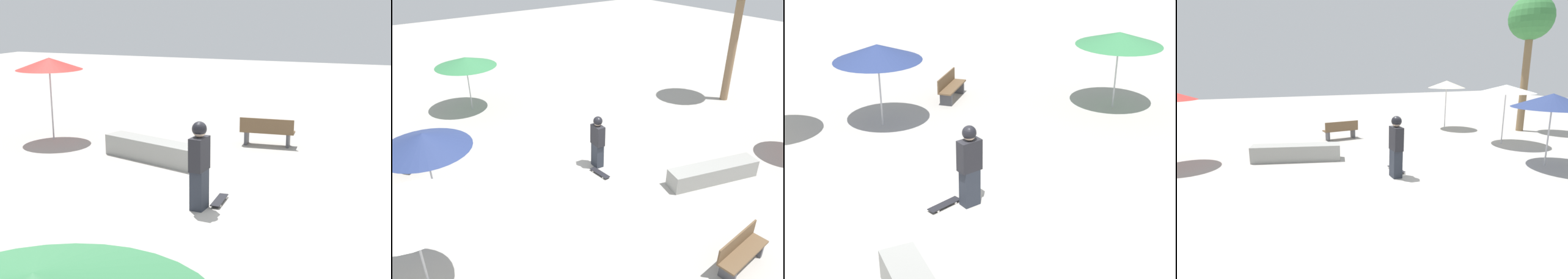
% 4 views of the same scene
% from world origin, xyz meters
% --- Properties ---
extents(ground_plane, '(60.00, 60.00, 0.00)m').
position_xyz_m(ground_plane, '(0.00, 0.00, 0.00)').
color(ground_plane, '#ADA8A0').
extents(skater_main, '(0.31, 0.51, 1.84)m').
position_xyz_m(skater_main, '(0.78, 0.52, 0.99)').
color(skater_main, '#282D38').
rests_on(skater_main, ground_plane).
extents(skateboard, '(0.25, 0.81, 0.07)m').
position_xyz_m(skateboard, '(0.51, 0.03, 0.06)').
color(skateboard, black).
rests_on(skateboard, ground_plane).
extents(concrete_ledge, '(3.10, 1.45, 0.57)m').
position_xyz_m(concrete_ledge, '(3.22, -2.39, 0.28)').
color(concrete_ledge, gray).
rests_on(concrete_ledge, ground_plane).
extents(bench_near, '(1.24, 1.58, 0.85)m').
position_xyz_m(bench_near, '(-4.81, 4.37, 0.43)').
color(bench_near, '#47474C').
rests_on(bench_near, ground_plane).
extents(bench_far, '(1.63, 0.57, 0.85)m').
position_xyz_m(bench_far, '(0.76, -5.05, 0.43)').
color(bench_far, '#47474C').
rests_on(bench_far, ground_plane).
extents(shade_umbrella_navy, '(2.49, 2.49, 2.40)m').
position_xyz_m(shade_umbrella_navy, '(-4.34, 1.47, 2.17)').
color(shade_umbrella_navy, '#B7B7BC').
rests_on(shade_umbrella_navy, ground_plane).
extents(shade_umbrella_green, '(2.62, 2.62, 2.41)m').
position_xyz_m(shade_umbrella_green, '(-0.84, 7.77, 2.21)').
color(shade_umbrella_green, '#B7B7BC').
rests_on(shade_umbrella_green, ground_plane).
extents(shade_umbrella_white, '(2.36, 2.36, 2.54)m').
position_xyz_m(shade_umbrella_white, '(-5.41, -1.48, 2.37)').
color(shade_umbrella_white, '#B7B7BC').
rests_on(shade_umbrella_white, ground_plane).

